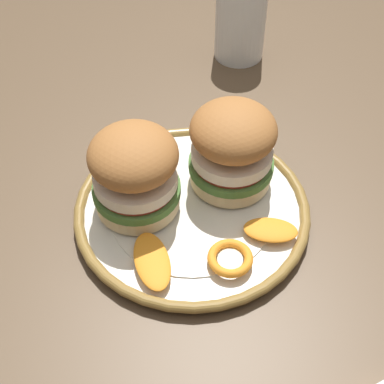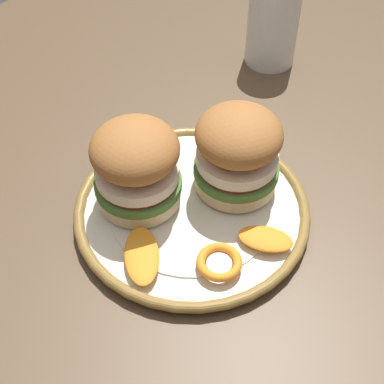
% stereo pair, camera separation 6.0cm
% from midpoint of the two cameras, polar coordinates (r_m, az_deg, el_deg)
% --- Properties ---
extents(dining_table, '(1.43, 1.08, 0.73)m').
position_cam_midpoint_polar(dining_table, '(0.73, 5.03, -4.79)').
color(dining_table, brown).
rests_on(dining_table, ground).
extents(dinner_plate, '(0.26, 0.26, 0.02)m').
position_cam_midpoint_polar(dinner_plate, '(0.64, 2.67, -1.96)').
color(dinner_plate, silver).
rests_on(dinner_plate, dining_table).
extents(sandwich_half_left, '(0.13, 0.13, 0.10)m').
position_cam_midpoint_polar(sandwich_half_left, '(0.61, -2.71, 2.49)').
color(sandwich_half_left, beige).
rests_on(sandwich_half_left, dinner_plate).
extents(sandwich_half_right, '(0.13, 0.13, 0.10)m').
position_cam_midpoint_polar(sandwich_half_right, '(0.63, 7.27, 3.91)').
color(sandwich_half_right, beige).
rests_on(sandwich_half_right, dinner_plate).
extents(orange_peel_curled, '(0.06, 0.06, 0.01)m').
position_cam_midpoint_polar(orange_peel_curled, '(0.59, 5.65, -7.08)').
color(orange_peel_curled, orange).
rests_on(orange_peel_curled, dinner_plate).
extents(orange_peel_strip_long, '(0.06, 0.07, 0.01)m').
position_cam_midpoint_polar(orange_peel_strip_long, '(0.61, 10.06, -4.73)').
color(orange_peel_strip_long, orange).
rests_on(orange_peel_strip_long, dinner_plate).
extents(orange_peel_strip_short, '(0.08, 0.08, 0.01)m').
position_cam_midpoint_polar(orange_peel_strip_short, '(0.59, -1.75, -6.66)').
color(orange_peel_strip_short, orange).
rests_on(orange_peel_strip_short, dinner_plate).
extents(drinking_glass, '(0.07, 0.07, 0.12)m').
position_cam_midpoint_polar(drinking_glass, '(0.85, 10.01, 15.53)').
color(drinking_glass, white).
rests_on(drinking_glass, dining_table).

